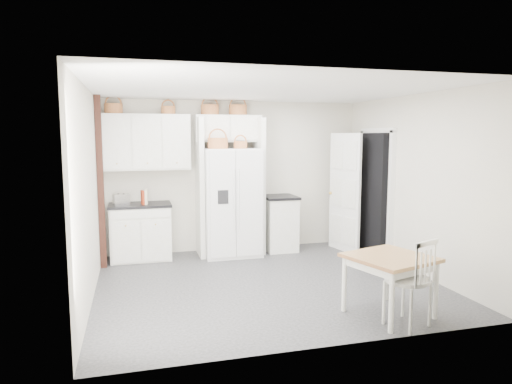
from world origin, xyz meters
name	(u,v)px	position (x,y,z in m)	size (l,w,h in m)	color
floor	(266,282)	(0.00, 0.00, 0.00)	(4.50, 4.50, 0.00)	black
ceiling	(267,90)	(0.00, 0.00, 2.60)	(4.50, 4.50, 0.00)	white
wall_back	(235,176)	(0.00, 2.00, 1.30)	(4.50, 4.50, 0.00)	beige
wall_left	(89,194)	(-2.25, 0.00, 1.30)	(4.00, 4.00, 0.00)	beige
wall_right	(414,184)	(2.25, 0.00, 1.30)	(4.00, 4.00, 0.00)	beige
refrigerator	(231,202)	(-0.15, 1.60, 0.90)	(0.93, 0.75, 1.80)	white
base_cab_left	(141,233)	(-1.64, 1.70, 0.44)	(0.94, 0.60, 0.87)	silver
base_cab_right	(279,224)	(0.74, 1.70, 0.46)	(0.52, 0.63, 0.92)	silver
dining_table	(389,286)	(1.00, -1.45, 0.34)	(0.81, 0.81, 0.68)	brown
windsor_chair	(408,280)	(1.03, -1.75, 0.49)	(0.48, 0.44, 0.99)	silver
counter_left	(140,205)	(-1.64, 1.70, 0.89)	(0.98, 0.64, 0.04)	black
counter_right	(280,197)	(0.74, 1.70, 0.94)	(0.56, 0.67, 0.04)	black
toaster	(121,199)	(-1.92, 1.71, 1.00)	(0.24, 0.14, 0.17)	silver
cookbook_red	(143,197)	(-1.59, 1.62, 1.03)	(0.03, 0.15, 0.22)	#A02B10
cookbook_cream	(146,197)	(-1.53, 1.62, 1.03)	(0.03, 0.16, 0.24)	beige
basket_upper_a	(114,109)	(-1.99, 1.83, 2.43)	(0.28, 0.28, 0.16)	#9E5B2C
basket_upper_c	(168,110)	(-1.14, 1.83, 2.42)	(0.23, 0.23, 0.13)	#9E5B2C
basket_bridge_a	(210,110)	(-0.45, 1.83, 2.43)	(0.30, 0.30, 0.17)	#9E5B2C
basket_bridge_b	(238,110)	(0.03, 1.83, 2.44)	(0.31, 0.31, 0.18)	#9E5B2C
basket_fridge_a	(218,143)	(-0.39, 1.50, 1.88)	(0.33, 0.33, 0.17)	#9E5B2C
basket_fridge_b	(240,145)	(-0.01, 1.50, 1.86)	(0.22, 0.22, 0.12)	#9E5B2C
upper_cabinet	(146,142)	(-1.50, 1.83, 1.90)	(1.40, 0.34, 0.90)	silver
bridge_cabinet	(228,129)	(-0.15, 1.83, 2.12)	(1.12, 0.34, 0.45)	silver
fridge_panel_left	(200,187)	(-0.66, 1.70, 1.15)	(0.08, 0.60, 2.30)	silver
fridge_panel_right	(259,186)	(0.36, 1.70, 1.15)	(0.08, 0.60, 2.30)	silver
trim_post	(101,183)	(-2.20, 1.35, 1.30)	(0.09, 0.09, 2.60)	black
doorway_void	(373,194)	(2.16, 1.00, 1.02)	(0.18, 0.85, 2.05)	black
door_slab	(345,193)	(1.80, 1.33, 1.02)	(0.80, 0.04, 2.05)	white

